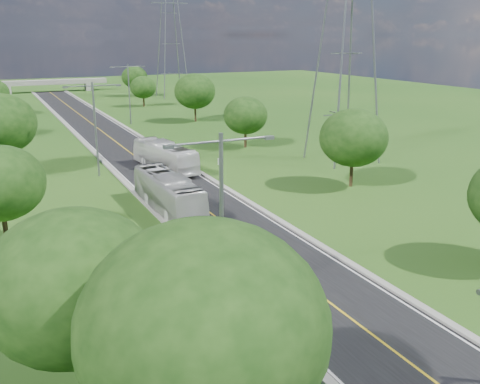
# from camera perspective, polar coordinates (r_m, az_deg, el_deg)

# --- Properties ---
(ground) EXTENTS (260.00, 260.00, 0.00)m
(ground) POSITION_cam_1_polar(r_m,az_deg,el_deg) (75.08, -12.55, 4.79)
(ground) COLOR #204914
(ground) RESTS_ON ground
(road) EXTENTS (8.00, 150.00, 0.06)m
(road) POSITION_cam_1_polar(r_m,az_deg,el_deg) (80.83, -13.55, 5.56)
(road) COLOR black
(road) RESTS_ON ground
(curb_left) EXTENTS (0.50, 150.00, 0.22)m
(curb_left) POSITION_cam_1_polar(r_m,az_deg,el_deg) (80.06, -16.53, 5.29)
(curb_left) COLOR gray
(curb_left) RESTS_ON ground
(curb_right) EXTENTS (0.50, 150.00, 0.22)m
(curb_right) POSITION_cam_1_polar(r_m,az_deg,el_deg) (81.78, -10.63, 5.91)
(curb_right) COLOR gray
(curb_right) RESTS_ON ground
(speed_limit_sign) EXTENTS (0.55, 0.09, 2.40)m
(speed_limit_sign) POSITION_cam_1_polar(r_m,az_deg,el_deg) (55.79, -2.12, 2.91)
(speed_limit_sign) COLOR slate
(speed_limit_sign) RESTS_ON ground
(overpass) EXTENTS (30.00, 3.00, 3.20)m
(overpass) POSITION_cam_1_polar(r_m,az_deg,el_deg) (153.17, -19.74, 10.90)
(overpass) COLOR gray
(overpass) RESTS_ON ground
(streetlight_near_left) EXTENTS (5.90, 0.25, 10.00)m
(streetlight_near_left) POSITION_cam_1_polar(r_m,az_deg,el_deg) (27.37, -1.97, -2.08)
(streetlight_near_left) COLOR slate
(streetlight_near_left) RESTS_ON ground
(streetlight_mid_left) EXTENTS (5.90, 0.25, 10.00)m
(streetlight_mid_left) POSITION_cam_1_polar(r_m,az_deg,el_deg) (58.39, -15.20, 7.30)
(streetlight_mid_left) COLOR slate
(streetlight_mid_left) RESTS_ON ground
(streetlight_far_right) EXTENTS (5.90, 0.25, 10.00)m
(streetlight_far_right) POSITION_cam_1_polar(r_m,az_deg,el_deg) (92.95, -11.76, 10.72)
(streetlight_far_right) COLOR slate
(streetlight_far_right) RESTS_ON ground
(power_tower_near) EXTENTS (9.00, 6.40, 28.00)m
(power_tower_near) POSITION_cam_1_polar(r_m,az_deg,el_deg) (64.46, 11.36, 15.56)
(power_tower_near) COLOR slate
(power_tower_near) RESTS_ON ground
(power_tower_far) EXTENTS (9.00, 6.40, 28.00)m
(power_tower_far) POSITION_cam_1_polar(r_m,az_deg,el_deg) (133.69, -7.40, 16.02)
(power_tower_far) COLOR slate
(power_tower_far) RESTS_ON ground
(tree_la) EXTENTS (7.14, 7.14, 8.30)m
(tree_la) POSITION_cam_1_polar(r_m,az_deg,el_deg) (22.03, -17.22, -9.51)
(tree_la) COLOR black
(tree_la) RESTS_ON ground
(tree_lc) EXTENTS (7.56, 7.56, 8.79)m
(tree_lc) POSITION_cam_1_polar(r_m,az_deg,el_deg) (62.48, -24.23, 6.65)
(tree_lc) COLOR black
(tree_lc) RESTS_ON ground
(tree_lf) EXTENTS (7.98, 7.98, 9.28)m
(tree_lf) POSITION_cam_1_polar(r_m,az_deg,el_deg) (17.19, -3.91, -14.17)
(tree_lf) COLOR black
(tree_lf) RESTS_ON ground
(tree_rb) EXTENTS (6.72, 6.72, 7.82)m
(tree_rb) POSITION_cam_1_polar(r_m,az_deg,el_deg) (53.73, 12.02, 5.69)
(tree_rb) COLOR black
(tree_rb) RESTS_ON ground
(tree_rc) EXTENTS (5.88, 5.88, 6.84)m
(tree_rc) POSITION_cam_1_polar(r_m,az_deg,el_deg) (71.83, 0.59, 8.18)
(tree_rc) COLOR black
(tree_rc) RESTS_ON ground
(tree_rd) EXTENTS (7.14, 7.14, 8.30)m
(tree_rd) POSITION_cam_1_polar(r_m,az_deg,el_deg) (94.39, -4.84, 10.67)
(tree_rd) COLOR black
(tree_rd) RESTS_ON ground
(tree_re) EXTENTS (5.46, 5.46, 6.35)m
(tree_re) POSITION_cam_1_polar(r_m,az_deg,el_deg) (116.46, -10.30, 10.93)
(tree_re) COLOR black
(tree_re) RESTS_ON ground
(tree_rf) EXTENTS (6.30, 6.30, 7.33)m
(tree_rf) POSITION_cam_1_polar(r_m,az_deg,el_deg) (136.57, -11.18, 11.92)
(tree_rf) COLOR black
(tree_rf) RESTS_ON ground
(bus_outbound) EXTENTS (4.39, 11.50, 3.13)m
(bus_outbound) POSITION_cam_1_polar(r_m,az_deg,el_deg) (60.23, -8.03, 3.79)
(bus_outbound) COLOR silver
(bus_outbound) RESTS_ON road
(bus_inbound) EXTENTS (2.96, 11.56, 3.20)m
(bus_inbound) POSITION_cam_1_polar(r_m,az_deg,el_deg) (46.23, -7.66, -0.02)
(bus_inbound) COLOR beige
(bus_inbound) RESTS_ON road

